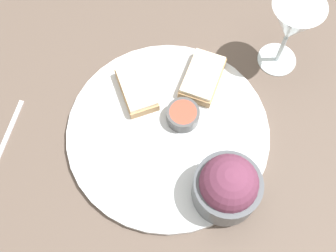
# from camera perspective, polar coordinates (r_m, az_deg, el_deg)

# --- Properties ---
(ground_plane) EXTENTS (4.00, 4.00, 0.00)m
(ground_plane) POSITION_cam_1_polar(r_m,az_deg,el_deg) (0.74, 0.00, -1.05)
(ground_plane) COLOR brown
(dinner_plate) EXTENTS (0.35, 0.35, 0.01)m
(dinner_plate) POSITION_cam_1_polar(r_m,az_deg,el_deg) (0.73, 0.00, -0.84)
(dinner_plate) COLOR silver
(dinner_plate) RESTS_ON ground_plane
(salad_bowl) EXTENTS (0.11, 0.11, 0.11)m
(salad_bowl) POSITION_cam_1_polar(r_m,az_deg,el_deg) (0.65, 8.06, -8.08)
(salad_bowl) COLOR #4C5156
(salad_bowl) RESTS_ON dinner_plate
(sauce_ramekin) EXTENTS (0.06, 0.06, 0.03)m
(sauce_ramekin) POSITION_cam_1_polar(r_m,az_deg,el_deg) (0.72, 2.03, 1.53)
(sauce_ramekin) COLOR #4C4C4C
(sauce_ramekin) RESTS_ON dinner_plate
(cheese_toast_near) EXTENTS (0.11, 0.08, 0.03)m
(cheese_toast_near) POSITION_cam_1_polar(r_m,az_deg,el_deg) (0.76, 4.71, 6.62)
(cheese_toast_near) COLOR tan
(cheese_toast_near) RESTS_ON dinner_plate
(cheese_toast_far) EXTENTS (0.11, 0.09, 0.03)m
(cheese_toast_far) POSITION_cam_1_polar(r_m,az_deg,el_deg) (0.75, -4.27, 5.04)
(cheese_toast_far) COLOR tan
(cheese_toast_far) RESTS_ON dinner_plate
(wine_glass) EXTENTS (0.09, 0.09, 0.16)m
(wine_glass) POSITION_cam_1_polar(r_m,az_deg,el_deg) (0.75, 16.44, 13.07)
(wine_glass) COLOR silver
(wine_glass) RESTS_ON ground_plane
(fork) EXTENTS (0.20, 0.02, 0.01)m
(fork) POSITION_cam_1_polar(r_m,az_deg,el_deg) (0.78, -21.74, -3.10)
(fork) COLOR silver
(fork) RESTS_ON ground_plane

